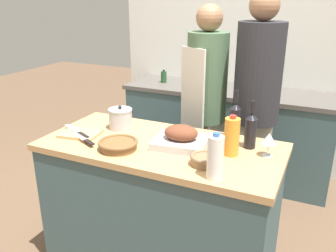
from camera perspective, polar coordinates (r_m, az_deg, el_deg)
The scene contains 20 objects.
kitchen_island at distance 2.36m, azimuth -1.10°, elevation -12.90°, with size 1.45×0.70×0.89m.
back_counter at distance 3.63m, azimuth 9.38°, elevation -0.93°, with size 2.05×0.60×0.89m.
back_wall at distance 3.76m, azimuth 11.63°, elevation 12.75°, with size 2.55×0.10×2.55m.
roasting_pan at distance 2.10m, azimuth 2.09°, elevation -1.95°, with size 0.34×0.30×0.13m.
wicker_basket at distance 2.09m, azimuth -8.00°, elevation -2.94°, with size 0.23×0.23×0.05m.
cutting_board at distance 2.35m, azimuth -13.87°, elevation -1.19°, with size 0.27×0.22×0.02m.
stock_pot at distance 2.39m, azimuth -7.63°, elevation 1.18°, with size 0.16×0.16×0.16m.
mixing_bowl at distance 1.89m, azimuth 5.94°, elevation -5.32°, with size 0.16×0.16×0.06m.
juice_jug at distance 1.99m, azimuth 10.19°, elevation -1.68°, with size 0.08×0.08×0.23m.
milk_jug at distance 1.72m, azimuth 7.58°, elevation -5.03°, with size 0.08×0.08×0.24m.
wine_bottle_green at distance 2.11m, azimuth 13.13°, elevation -0.56°, with size 0.07×0.07×0.29m.
wine_bottle_dark at distance 2.23m, azimuth 10.64°, elevation 1.01°, with size 0.07×0.07×0.31m.
wine_glass_left at distance 2.03m, azimuth 15.88°, elevation -2.07°, with size 0.08×0.08×0.14m.
knife_chef at distance 2.36m, azimuth -14.36°, elevation -0.85°, with size 0.28×0.15×0.01m.
knife_paring at distance 2.22m, azimuth -13.34°, elevation -2.05°, with size 0.23×0.13×0.01m.
condiment_bottle_tall at distance 3.50m, azimuth 15.44°, elevation 7.11°, with size 0.05×0.05×0.22m.
condiment_bottle_short at distance 3.71m, azimuth -0.68°, elevation 7.89°, with size 0.06×0.06×0.13m.
condiment_bottle_extra at distance 3.50m, azimuth 5.95°, elevation 7.17°, with size 0.05×0.05×0.15m.
person_cook_aproned at distance 2.79m, azimuth 6.07°, elevation 3.55°, with size 0.33×0.35×1.69m.
person_cook_guest at distance 2.69m, azimuth 13.91°, elevation 3.53°, with size 0.34×0.34×1.78m.
Camera 1 is at (0.87, -1.77, 1.74)m, focal length 38.00 mm.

